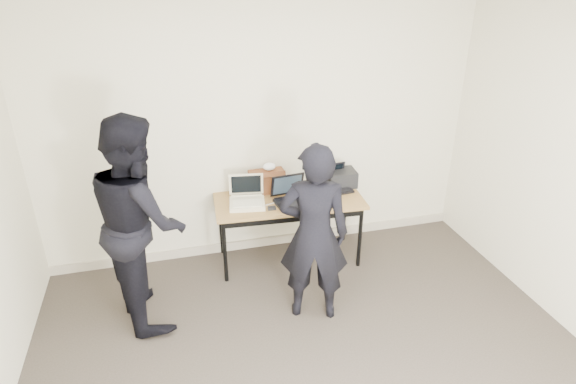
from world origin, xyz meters
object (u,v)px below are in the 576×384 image
object	(u,v)px
desk	(289,205)
laptop_center	(291,196)
leather_satchel	(267,181)
person_typist	(314,234)
equipment_box	(341,178)
person_observer	(140,221)
laptop_beige	(247,199)
laptop_right	(332,183)

from	to	relation	value
desk	laptop_center	size ratio (longest dim) A/B	4.12
leather_satchel	person_typist	bearing A→B (deg)	-83.50
equipment_box	person_observer	distance (m)	2.17
equipment_box	person_typist	xyz separation A→B (m)	(-0.65, -1.07, 0.01)
laptop_beige	equipment_box	size ratio (longest dim) A/B	1.32
desk	laptop_center	xyz separation A→B (m)	(0.01, -0.05, 0.12)
laptop_center	leather_satchel	world-z (taller)	laptop_center
person_typist	person_observer	distance (m)	1.47
desk	leather_satchel	distance (m)	0.34
laptop_center	equipment_box	distance (m)	0.67
desk	laptop_right	xyz separation A→B (m)	(0.51, 0.14, 0.12)
desk	person_typist	bearing A→B (deg)	-87.54
person_typist	leather_satchel	bearing A→B (deg)	-65.09
laptop_center	laptop_right	world-z (taller)	laptop_center
laptop_right	equipment_box	world-z (taller)	laptop_right
leather_satchel	equipment_box	distance (m)	0.81
desk	equipment_box	xyz separation A→B (m)	(0.63, 0.19, 0.14)
laptop_center	leather_satchel	xyz separation A→B (m)	(-0.18, 0.27, 0.07)
laptop_center	person_observer	size ratio (longest dim) A/B	0.20
person_observer	laptop_center	bearing A→B (deg)	-88.13
laptop_right	leather_satchel	distance (m)	0.70
laptop_right	leather_satchel	size ratio (longest dim) A/B	1.03
laptop_center	person_typist	distance (m)	0.83
laptop_center	person_typist	bearing A→B (deg)	-97.98
laptop_center	leather_satchel	size ratio (longest dim) A/B	1.02
laptop_center	person_typist	size ratio (longest dim) A/B	0.23
laptop_right	person_typist	xyz separation A→B (m)	(-0.53, -1.02, 0.04)
leather_satchel	person_observer	xyz separation A→B (m)	(-1.25, -0.70, 0.08)
desk	equipment_box	size ratio (longest dim) A/B	5.20
laptop_beige	leather_satchel	world-z (taller)	laptop_beige
laptop_right	person_typist	world-z (taller)	person_typist
laptop_right	equipment_box	bearing A→B (deg)	18.07
laptop_beige	person_typist	size ratio (longest dim) A/B	0.24
leather_satchel	laptop_beige	bearing A→B (deg)	-141.70
laptop_center	equipment_box	xyz separation A→B (m)	(0.62, 0.24, 0.03)
laptop_beige	equipment_box	world-z (taller)	laptop_beige
desk	laptop_center	bearing A→B (deg)	-79.15
laptop_beige	person_typist	xyz separation A→B (m)	(0.41, -0.90, 0.04)
laptop_beige	person_typist	bearing A→B (deg)	-56.73
laptop_center	equipment_box	size ratio (longest dim) A/B	1.26
leather_satchel	person_typist	size ratio (longest dim) A/B	0.22
laptop_center	laptop_right	xyz separation A→B (m)	(0.50, 0.19, -0.00)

